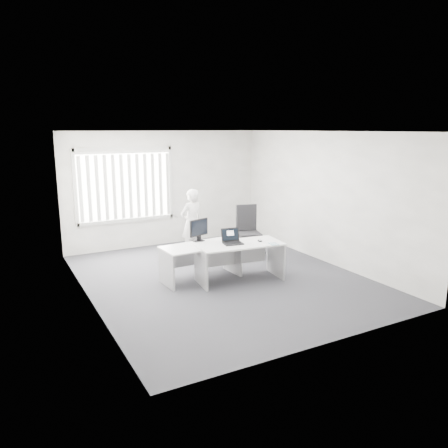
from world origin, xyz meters
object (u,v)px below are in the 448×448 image
desk_near (240,254)px  person (192,223)px  monitor (199,230)px  office_chair (248,240)px  laptop (233,237)px  desk_far (201,255)px

desk_near → person: size_ratio=1.08×
desk_near → monitor: size_ratio=3.76×
office_chair → person: (-1.18, 0.51, 0.42)m
office_chair → person: bearing=171.7°
laptop → desk_far: bearing=150.0°
person → monitor: person is taller
person → desk_far: bearing=60.8°
desk_far → person: 1.59m
desk_far → monitor: (0.09, 0.27, 0.41)m
desk_near → person: (-0.14, 1.89, 0.25)m
desk_far → laptop: (0.49, -0.39, 0.38)m
laptop → monitor: monitor is taller
office_chair → laptop: (-1.18, -1.37, 0.51)m
desk_far → office_chair: (1.66, 0.98, -0.13)m
office_chair → monitor: bearing=-140.8°
monitor → desk_near: bearing=-69.2°
desk_far → office_chair: size_ratio=1.33×
desk_near → laptop: size_ratio=4.72×
person → desk_near: bearing=83.1°
office_chair → person: size_ratio=0.74×
laptop → monitor: 0.77m
desk_far → person: person is taller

